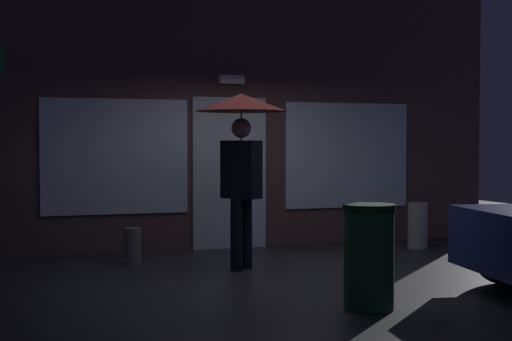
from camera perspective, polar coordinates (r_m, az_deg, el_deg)
name	(u,v)px	position (r m, az deg, el deg)	size (l,w,h in m)	color
ground_plane	(281,273)	(8.76, 1.95, -7.95)	(18.00, 18.00, 0.00)	#2D2D33
building_facade	(227,101)	(10.88, -2.30, 5.39)	(8.54, 0.48, 4.36)	brown
person_with_umbrella	(241,130)	(8.87, -1.15, 3.18)	(1.12, 1.12, 2.13)	black
sidewalk_bollard	(133,246)	(9.47, -9.54, -5.80)	(0.21, 0.21, 0.46)	slate
sidewalk_bollard_2	(418,225)	(11.04, 12.42, -4.17)	(0.29, 0.29, 0.67)	#B2A899
trash_bin	(369,256)	(6.88, 8.75, -6.61)	(0.49, 0.49, 0.97)	#1E4C23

